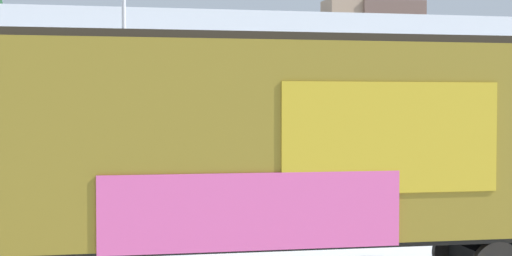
# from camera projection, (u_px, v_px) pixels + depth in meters

# --- Properties ---
(freight_car) EXTENTS (15.00, 3.00, 4.29)m
(freight_car) POSITION_uv_depth(u_px,v_px,m) (248.00, 144.00, 11.44)
(freight_car) COLOR olive
(freight_car) RESTS_ON ground_plane
(flagpole) EXTENTS (0.60, 1.59, 8.73)m
(flagpole) POSITION_uv_depth(u_px,v_px,m) (120.00, 16.00, 20.53)
(flagpole) COLOR silver
(flagpole) RESTS_ON ground_plane
(hillside) EXTENTS (110.44, 38.90, 16.32)m
(hillside) POSITION_uv_depth(u_px,v_px,m) (141.00, 81.00, 81.96)
(hillside) COLOR silver
(hillside) RESTS_ON ground_plane
(parked_car_white) EXTENTS (4.77, 2.16, 1.73)m
(parked_car_white) POSITION_uv_depth(u_px,v_px,m) (199.00, 192.00, 18.47)
(parked_car_white) COLOR silver
(parked_car_white) RESTS_ON ground_plane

